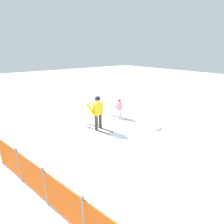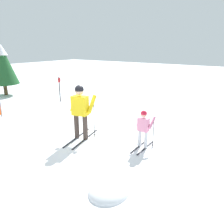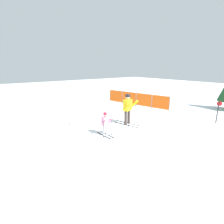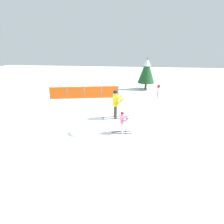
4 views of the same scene
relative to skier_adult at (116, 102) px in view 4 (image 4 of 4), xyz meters
name	(u,v)px [view 4 (image 4 of 4)]	position (x,y,z in m)	size (l,w,h in m)	color
ground_plane	(115,117)	(-0.05, 0.08, -1.06)	(60.00, 60.00, 0.00)	white
skier_adult	(116,102)	(0.00, 0.00, 0.00)	(1.72, 0.85, 1.78)	black
skier_child	(122,121)	(0.58, -1.96, -0.38)	(1.10, 0.55, 1.16)	black
safety_fence	(85,92)	(-3.10, 3.75, -0.47)	(5.66, 1.35, 1.19)	gray
conifer_far	(147,70)	(2.18, 8.36, 0.93)	(1.74, 1.74, 3.23)	#4C3823
trail_marker	(158,90)	(2.99, 4.35, -0.24)	(0.27, 0.13, 1.33)	black
snow_mound	(78,133)	(-1.70, -2.37, -1.06)	(0.99, 0.84, 0.40)	white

